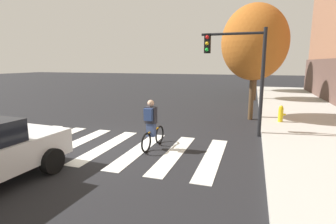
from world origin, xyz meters
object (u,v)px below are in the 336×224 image
object	(u,v)px
fire_hydrant	(281,114)
street_tree_mid	(257,50)
street_tree_near	(254,43)
street_tree_far	(254,43)
cyclist	(151,125)
traffic_light_near	(241,64)

from	to	relation	value
fire_hydrant	street_tree_mid	world-z (taller)	street_tree_mid
street_tree_near	street_tree_far	xyz separation A→B (m)	(-0.07, 13.92, 0.98)
cyclist	traffic_light_near	size ratio (longest dim) A/B	0.41
street_tree_mid	street_tree_near	bearing A→B (deg)	-91.42
traffic_light_near	street_tree_near	distance (m)	3.40
cyclist	fire_hydrant	distance (m)	6.85
traffic_light_near	street_tree_mid	bearing A→B (deg)	86.64
cyclist	street_tree_mid	xyz separation A→B (m)	(3.32, 13.59, 3.00)
street_tree_near	street_tree_mid	bearing A→B (deg)	88.58
cyclist	street_tree_far	size ratio (longest dim) A/B	0.24
street_tree_mid	traffic_light_near	bearing A→B (deg)	-93.36
street_tree_mid	street_tree_far	xyz separation A→B (m)	(-0.26, 6.31, 1.00)
traffic_light_near	street_tree_far	bearing A→B (deg)	88.75
fire_hydrant	street_tree_far	distance (m)	15.43
fire_hydrant	street_tree_mid	bearing A→B (deg)	97.99
fire_hydrant	street_tree_near	xyz separation A→B (m)	(-1.37, 0.82, 3.34)
cyclist	street_tree_far	bearing A→B (deg)	81.26
street_tree_near	street_tree_far	size ratio (longest dim) A/B	0.80
cyclist	street_tree_mid	distance (m)	14.31
traffic_light_near	fire_hydrant	size ratio (longest dim) A/B	5.38
street_tree_near	traffic_light_near	bearing A→B (deg)	-97.93
fire_hydrant	street_tree_near	distance (m)	3.70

